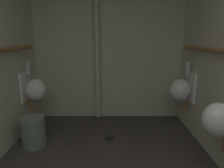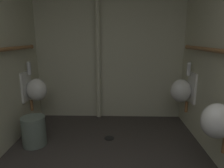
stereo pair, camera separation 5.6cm
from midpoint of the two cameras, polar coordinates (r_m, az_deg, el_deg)
name	(u,v)px [view 1 (the left image)]	position (r m, az deg, el deg)	size (l,w,h in m)	color
wall_back	(108,39)	(3.47, -1.47, 12.44)	(2.61, 0.06, 2.71)	beige
urinal_left_mid	(34,89)	(3.24, -21.52, -1.41)	(0.32, 0.30, 0.76)	white
urinal_right_mid	(220,119)	(2.18, 27.60, -8.74)	(0.32, 0.30, 0.76)	white
urinal_right_far	(182,90)	(3.16, 18.57, -1.51)	(0.32, 0.30, 0.76)	white
standpipe_back_wall	(97,40)	(3.37, -4.78, 12.38)	(0.08, 0.08, 2.66)	beige
floor_drain	(109,138)	(2.95, -1.31, -15.00)	(0.14, 0.14, 0.01)	black
waste_bin	(34,132)	(2.89, -21.74, -12.41)	(0.30, 0.30, 0.39)	slate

